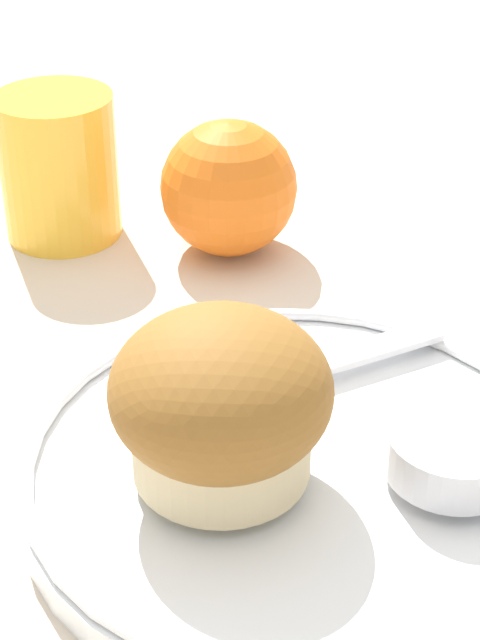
# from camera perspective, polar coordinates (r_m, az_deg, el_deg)

# --- Properties ---
(ground_plane) EXTENTS (3.00, 3.00, 0.00)m
(ground_plane) POSITION_cam_1_polar(r_m,az_deg,el_deg) (0.49, 1.28, -6.84)
(ground_plane) COLOR beige
(plate) EXTENTS (0.24, 0.24, 0.02)m
(plate) POSITION_cam_1_polar(r_m,az_deg,el_deg) (0.46, 3.09, -8.00)
(plate) COLOR white
(plate) RESTS_ON ground_plane
(muffin) EXTENTS (0.09, 0.09, 0.07)m
(muffin) POSITION_cam_1_polar(r_m,az_deg,el_deg) (0.42, -1.03, -4.45)
(muffin) COLOR beige
(muffin) RESTS_ON plate
(cream_ramekin) EXTENTS (0.06, 0.06, 0.02)m
(cream_ramekin) POSITION_cam_1_polar(r_m,az_deg,el_deg) (0.45, 11.30, -6.82)
(cream_ramekin) COLOR silver
(cream_ramekin) RESTS_ON plate
(berry_pair) EXTENTS (0.03, 0.01, 0.01)m
(berry_pair) POSITION_cam_1_polar(r_m,az_deg,el_deg) (0.49, 0.50, -2.42)
(berry_pair) COLOR maroon
(berry_pair) RESTS_ON plate
(butter_knife) EXTENTS (0.15, 0.05, 0.00)m
(butter_knife) POSITION_cam_1_polar(r_m,az_deg,el_deg) (0.50, 3.27, -2.68)
(butter_knife) COLOR silver
(butter_knife) RESTS_ON plate
(orange_fruit) EXTENTS (0.08, 0.08, 0.08)m
(orange_fruit) POSITION_cam_1_polar(r_m,az_deg,el_deg) (0.63, -0.61, 7.06)
(orange_fruit) COLOR orange
(orange_fruit) RESTS_ON ground_plane
(juice_glass) EXTENTS (0.07, 0.07, 0.09)m
(juice_glass) POSITION_cam_1_polar(r_m,az_deg,el_deg) (0.65, -9.64, 8.08)
(juice_glass) COLOR gold
(juice_glass) RESTS_ON ground_plane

